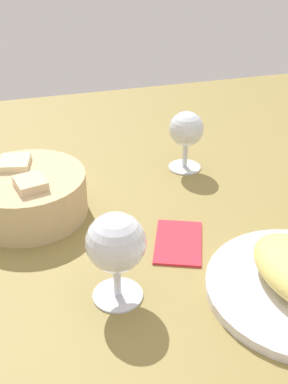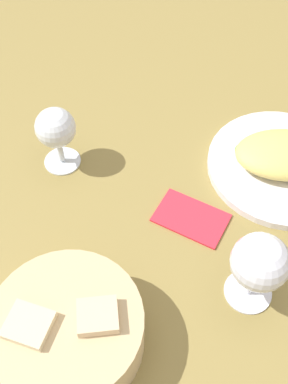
% 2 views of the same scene
% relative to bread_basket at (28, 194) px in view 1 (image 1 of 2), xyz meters
% --- Properties ---
extents(ground_plane, '(1.40, 1.40, 0.02)m').
position_rel_bread_basket_xyz_m(ground_plane, '(-0.15, -0.20, -0.05)').
color(ground_plane, olive).
extents(bread_basket, '(0.19, 0.19, 0.09)m').
position_rel_bread_basket_xyz_m(bread_basket, '(0.00, 0.00, 0.00)').
color(bread_basket, tan).
rests_on(bread_basket, ground_plane).
extents(wine_glass_near, '(0.07, 0.07, 0.12)m').
position_rel_bread_basket_xyz_m(wine_glass_near, '(0.08, -0.30, 0.04)').
color(wine_glass_near, silver).
rests_on(wine_glass_near, ground_plane).
extents(wine_glass_far, '(0.08, 0.08, 0.13)m').
position_rel_bread_basket_xyz_m(wine_glass_far, '(-0.23, -0.10, 0.05)').
color(wine_glass_far, silver).
rests_on(wine_glass_far, ground_plane).
extents(folded_napkin, '(0.13, 0.11, 0.01)m').
position_rel_bread_basket_xyz_m(folded_napkin, '(-0.15, -0.21, -0.03)').
color(folded_napkin, red).
rests_on(folded_napkin, ground_plane).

